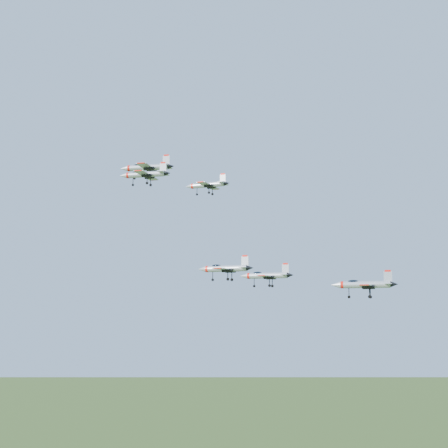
% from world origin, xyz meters
% --- Properties ---
extents(jet_lead, '(13.77, 11.45, 3.68)m').
position_xyz_m(jet_lead, '(-15.67, 7.45, 139.01)').
color(jet_lead, '#B3B8C1').
extents(jet_left_high, '(10.53, 8.71, 2.81)m').
position_xyz_m(jet_left_high, '(2.84, -1.16, 131.86)').
color(jet_left_high, '#B3B8C1').
extents(jet_right_high, '(10.69, 8.84, 2.86)m').
position_xyz_m(jet_right_high, '(-4.23, -17.79, 131.15)').
color(jet_right_high, '#B3B8C1').
extents(jet_left_low, '(13.29, 11.00, 3.55)m').
position_xyz_m(jet_left_low, '(5.00, 4.93, 114.02)').
color(jet_left_low, '#B3B8C1').
extents(jet_right_low, '(10.64, 8.77, 2.85)m').
position_xyz_m(jet_right_low, '(18.52, -11.63, 111.33)').
color(jet_right_low, '#B3B8C1').
extents(jet_trail, '(13.40, 11.01, 3.59)m').
position_xyz_m(jet_trail, '(35.29, 2.45, 109.98)').
color(jet_trail, '#B3B8C1').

